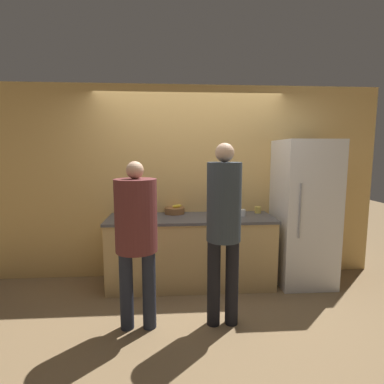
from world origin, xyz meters
name	(u,v)px	position (x,y,z in m)	size (l,w,h in m)	color
ground_plane	(193,297)	(0.00, 0.00, 0.00)	(14.00, 14.00, 0.00)	#8C704C
wall_back	(189,183)	(0.00, 0.73, 1.30)	(5.20, 0.06, 2.60)	#E0B266
counter	(191,250)	(0.00, 0.39, 0.45)	(2.11, 0.71, 0.90)	tan
refrigerator	(303,213)	(1.47, 0.36, 0.94)	(0.69, 0.72, 1.87)	white
person_left	(136,229)	(-0.58, -0.58, 1.00)	(0.40, 0.40, 1.63)	#232838
person_center	(224,220)	(0.26, -0.57, 1.06)	(0.33, 0.33, 1.80)	black
fruit_bowl	(175,210)	(-0.20, 0.60, 0.94)	(0.27, 0.27, 0.12)	brown
utensil_crock	(144,209)	(-0.61, 0.54, 0.97)	(0.10, 0.10, 0.30)	#ADA393
bottle_red	(213,211)	(0.29, 0.40, 0.97)	(0.07, 0.07, 0.18)	red
bottle_clear	(221,212)	(0.38, 0.30, 0.97)	(0.07, 0.07, 0.20)	silver
cup_yellow	(258,210)	(0.93, 0.57, 0.94)	(0.09, 0.09, 0.09)	gold
cup_white	(242,213)	(0.67, 0.40, 0.94)	(0.08, 0.08, 0.08)	white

